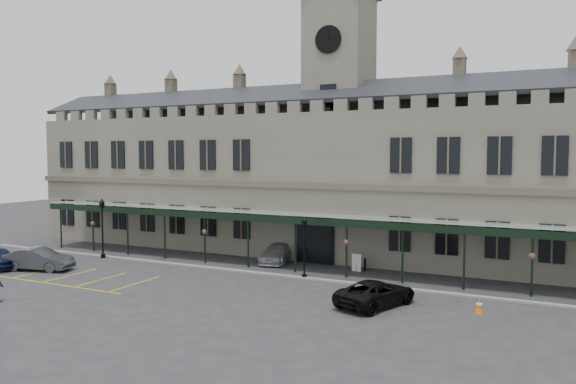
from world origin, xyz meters
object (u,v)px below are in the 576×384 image
at_px(station_building, 338,179).
at_px(lamp_post_mid, 304,242).
at_px(sign_board, 356,263).
at_px(car_taxi, 277,253).
at_px(traffic_cone, 479,306).
at_px(car_van, 376,293).
at_px(car_left_b, 39,259).
at_px(lamp_post_left, 102,223).
at_px(clock_tower, 339,102).

xyz_separation_m(station_building, lamp_post_mid, (1.47, -10.32, -3.87)).
xyz_separation_m(sign_board, car_taxi, (-6.90, 0.52, 0.09)).
xyz_separation_m(traffic_cone, car_van, (-5.53, -1.05, 0.37)).
xyz_separation_m(car_left_b, car_van, (25.59, 1.72, -0.09)).
height_order(station_building, traffic_cone, station_building).
bearing_deg(sign_board, traffic_cone, -31.84).
bearing_deg(traffic_cone, car_left_b, -174.91).
distance_m(car_left_b, car_van, 25.65).
bearing_deg(lamp_post_left, car_left_b, -96.17).
xyz_separation_m(clock_tower, car_van, (8.09, -14.98, -12.37)).
xyz_separation_m(station_building, sign_board, (3.95, -6.43, -5.84)).
distance_m(lamp_post_mid, car_taxi, 6.52).
bearing_deg(lamp_post_mid, car_van, -34.63).
distance_m(lamp_post_mid, car_van, 8.25).
bearing_deg(car_van, lamp_post_mid, -14.52).
bearing_deg(car_left_b, lamp_post_left, -21.80).
height_order(clock_tower, sign_board, clock_tower).
xyz_separation_m(lamp_post_mid, car_van, (6.62, -4.57, -1.86)).
height_order(lamp_post_left, car_taxi, lamp_post_left).
xyz_separation_m(station_building, car_left_b, (-17.50, -16.61, -5.63)).
bearing_deg(car_van, clock_tower, -41.52).
xyz_separation_m(clock_tower, lamp_post_mid, (1.47, -10.41, -10.51)).
bearing_deg(station_building, traffic_cone, -45.47).
bearing_deg(car_left_b, clock_tower, -61.97).
height_order(station_building, car_van, station_building).
relative_size(station_building, car_left_b, 11.78).
bearing_deg(lamp_post_left, station_building, 32.50).
xyz_separation_m(station_building, clock_tower, (0.00, 0.09, 6.64)).
distance_m(station_building, car_left_b, 24.78).
bearing_deg(lamp_post_mid, clock_tower, 98.06).
relative_size(station_building, clock_tower, 2.42).
bearing_deg(clock_tower, lamp_post_left, -147.29).
height_order(traffic_cone, car_taxi, car_taxi).
distance_m(lamp_post_mid, sign_board, 5.02).
bearing_deg(traffic_cone, sign_board, 142.51).
bearing_deg(car_taxi, station_building, 51.85).
bearing_deg(lamp_post_left, sign_board, 11.72).
xyz_separation_m(sign_board, car_left_b, (-21.45, -10.18, 0.21)).
relative_size(sign_board, car_van, 0.24).
xyz_separation_m(car_left_b, car_taxi, (14.56, 10.70, -0.12)).
height_order(lamp_post_mid, sign_board, lamp_post_mid).
relative_size(lamp_post_left, car_taxi, 1.00).
height_order(station_building, lamp_post_mid, station_building).
bearing_deg(station_building, car_van, -61.49).
bearing_deg(traffic_cone, clock_tower, 134.36).
bearing_deg(traffic_cone, lamp_post_left, 174.21).
relative_size(lamp_post_mid, car_van, 0.82).
bearing_deg(clock_tower, car_left_b, -136.34).
distance_m(station_building, car_taxi, 8.75).
bearing_deg(clock_tower, car_taxi, -116.16).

